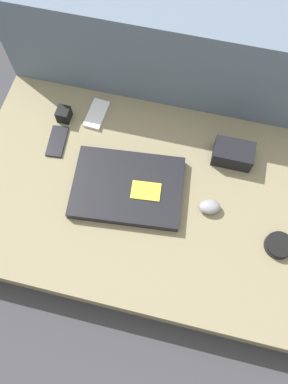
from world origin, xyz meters
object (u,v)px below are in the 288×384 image
(camera_pouch, at_px, (233,154))
(phone_black, at_px, (57,141))
(speaker_puck, at_px, (279,245))
(laptop, at_px, (128,187))
(phone_silver, at_px, (97,114))
(charger_brick, at_px, (64,114))
(computer_mouse, at_px, (209,208))

(camera_pouch, bearing_deg, phone_black, -172.78)
(speaker_puck, relative_size, phone_black, 0.68)
(camera_pouch, bearing_deg, laptop, -148.40)
(phone_silver, bearing_deg, speaker_puck, -22.25)
(laptop, height_order, phone_silver, laptop)
(laptop, xyz_separation_m, camera_pouch, (0.30, 0.19, 0.02))
(phone_black, distance_m, camera_pouch, 0.58)
(laptop, xyz_separation_m, charger_brick, (-0.28, 0.21, 0.01))
(laptop, distance_m, speaker_puck, 0.49)
(laptop, distance_m, computer_mouse, 0.26)
(camera_pouch, relative_size, charger_brick, 2.75)
(phone_silver, relative_size, charger_brick, 2.61)
(laptop, relative_size, speaker_puck, 4.40)
(phone_black, bearing_deg, speaker_puck, -19.71)
(phone_black, relative_size, camera_pouch, 0.95)
(laptop, relative_size, phone_black, 3.00)
(computer_mouse, height_order, charger_brick, charger_brick)
(laptop, xyz_separation_m, phone_silver, (-0.17, 0.25, -0.01))
(laptop, relative_size, charger_brick, 7.88)
(computer_mouse, distance_m, charger_brick, 0.58)
(computer_mouse, bearing_deg, charger_brick, 143.82)
(phone_black, xyz_separation_m, charger_brick, (-0.00, 0.10, 0.02))
(laptop, xyz_separation_m, speaker_puck, (0.48, -0.07, -0.00))
(laptop, bearing_deg, camera_pouch, 25.67)
(speaker_puck, bearing_deg, phone_silver, 153.79)
(phone_silver, xyz_separation_m, camera_pouch, (0.48, -0.06, 0.03))
(camera_pouch, bearing_deg, speaker_puck, -55.77)
(phone_silver, bearing_deg, phone_black, -122.57)
(phone_silver, bearing_deg, charger_brick, -155.95)
(phone_black, height_order, camera_pouch, camera_pouch)
(computer_mouse, relative_size, phone_black, 0.62)
(speaker_puck, xyz_separation_m, phone_silver, (-0.65, 0.32, -0.01))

